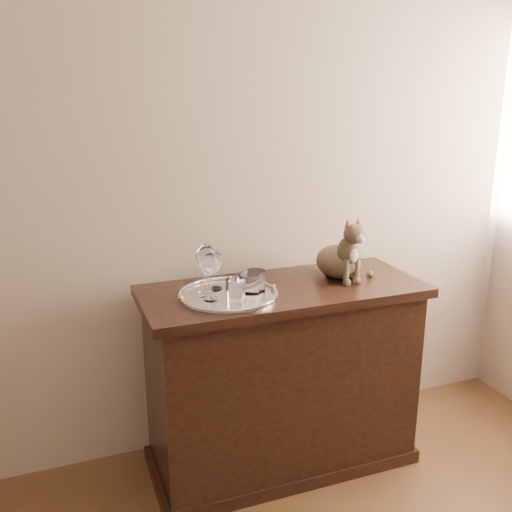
{
  "coord_description": "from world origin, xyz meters",
  "views": [
    {
      "loc": [
        -0.3,
        -0.14,
        1.65
      ],
      "look_at": [
        0.48,
        1.95,
        1.0
      ],
      "focal_mm": 40.0,
      "sensor_mm": 36.0,
      "label": 1
    }
  ],
  "objects": [
    {
      "name": "wall_back",
      "position": [
        0.0,
        2.25,
        1.35
      ],
      "size": [
        4.0,
        0.1,
        2.7
      ],
      "primitive_type": "cube",
      "color": "tan",
      "rests_on": "ground"
    },
    {
      "name": "tumbler_b",
      "position": [
        0.35,
        1.84,
        0.9
      ],
      "size": [
        0.08,
        0.08,
        0.09
      ],
      "primitive_type": "cylinder",
      "color": "silver",
      "rests_on": "tray"
    },
    {
      "name": "wine_glass_b",
      "position": [
        0.32,
        1.99,
        0.94
      ],
      "size": [
        0.06,
        0.06,
        0.17
      ],
      "primitive_type": null,
      "color": "silver",
      "rests_on": "tray"
    },
    {
      "name": "tray",
      "position": [
        0.35,
        1.91,
        0.85
      ],
      "size": [
        0.4,
        0.4,
        0.01
      ],
      "primitive_type": "cylinder",
      "color": "silver",
      "rests_on": "sideboard"
    },
    {
      "name": "tumbler_c",
      "position": [
        0.46,
        1.91,
        0.9
      ],
      "size": [
        0.08,
        0.08,
        0.09
      ],
      "primitive_type": "cylinder",
      "color": "white",
      "rests_on": "tray"
    },
    {
      "name": "cat",
      "position": [
        0.88,
        1.98,
        0.99
      ],
      "size": [
        0.31,
        0.29,
        0.28
      ],
      "primitive_type": null,
      "rotation": [
        0.0,
        0.0,
        0.1
      ],
      "color": "#4B3C2D",
      "rests_on": "sideboard"
    },
    {
      "name": "tumbler_a",
      "position": [
        0.42,
        1.86,
        0.91
      ],
      "size": [
        0.08,
        0.08,
        0.09
      ],
      "primitive_type": "cylinder",
      "color": "silver",
      "rests_on": "tray"
    },
    {
      "name": "wine_glass_a",
      "position": [
        0.27,
        1.95,
        0.96
      ],
      "size": [
        0.08,
        0.08,
        0.21
      ],
      "primitive_type": null,
      "color": "white",
      "rests_on": "tray"
    },
    {
      "name": "sideboard",
      "position": [
        0.6,
        1.94,
        0.42
      ],
      "size": [
        1.2,
        0.5,
        0.85
      ],
      "primitive_type": null,
      "color": "black",
      "rests_on": "ground"
    },
    {
      "name": "wine_glass_c",
      "position": [
        0.27,
        1.89,
        0.95
      ],
      "size": [
        0.07,
        0.07,
        0.19
      ],
      "primitive_type": null,
      "color": "white",
      "rests_on": "tray"
    }
  ]
}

